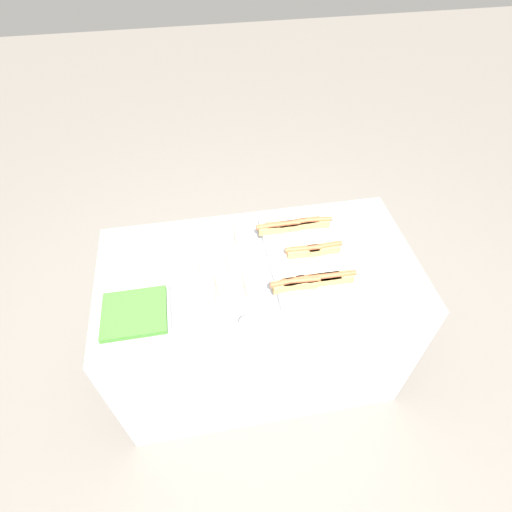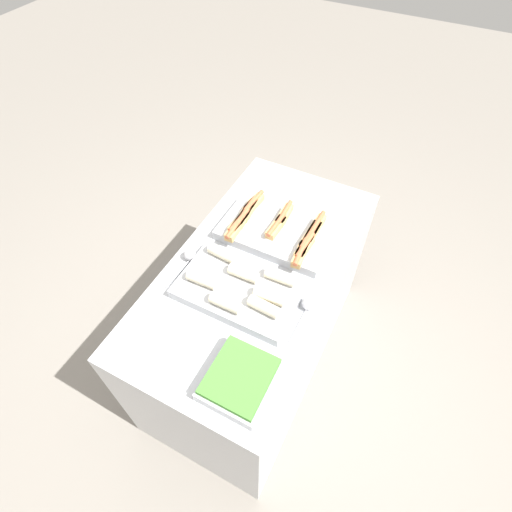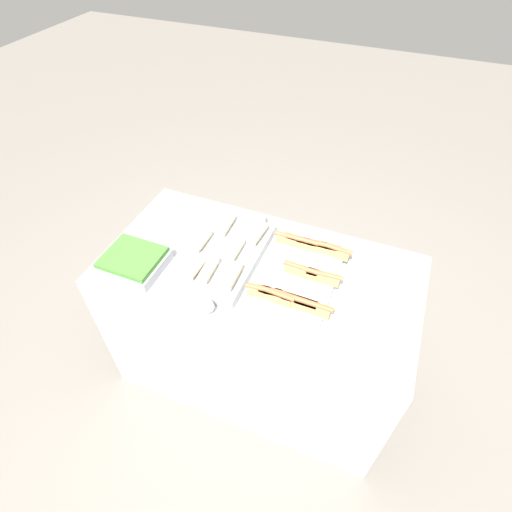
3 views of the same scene
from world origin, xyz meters
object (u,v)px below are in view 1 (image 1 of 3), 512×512
Objects in this scene: tray_side_front at (136,317)px; serving_spoon_near at (244,323)px; tray_wraps at (220,268)px; serving_spoon_far at (225,222)px; tray_hotdogs at (302,256)px.

serving_spoon_near is at bearing -13.40° from tray_side_front.
tray_side_front is at bearing -151.48° from tray_wraps.
tray_side_front is 1.21× the size of serving_spoon_near.
serving_spoon_far is (0.06, 0.30, -0.01)m from tray_wraps.
tray_side_front is 0.43m from serving_spoon_near.
serving_spoon_near is 1.02× the size of serving_spoon_far.
tray_hotdogs is 1.98× the size of tray_side_front.
tray_wraps is 1.92× the size of tray_side_front.
serving_spoon_near is (0.06, -0.29, -0.01)m from tray_wraps.
tray_hotdogs is 2.43× the size of serving_spoon_far.
tray_wraps is at bearing -179.29° from tray_hotdogs.
serving_spoon_near is at bearing -89.85° from serving_spoon_far.
serving_spoon_near and serving_spoon_far have the same top height.
tray_side_front is at bearing 166.60° from serving_spoon_near.
tray_hotdogs is at bearing 43.52° from serving_spoon_near.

